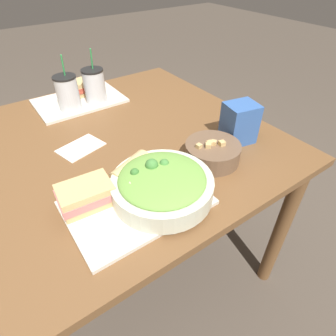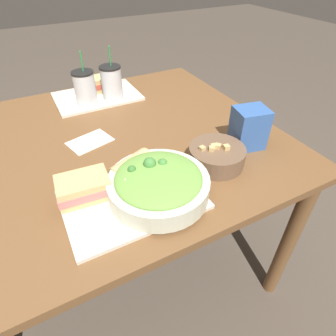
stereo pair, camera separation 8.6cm
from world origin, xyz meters
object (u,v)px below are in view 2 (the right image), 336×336
Objects in this scene: sandwich_far at (100,83)px; napkin_folded at (90,141)px; chip_bag at (249,128)px; baguette_near at (132,167)px; salad_bowl at (158,183)px; drink_cup_red at (112,83)px; sandwich_near at (84,187)px; drink_cup_dark at (85,89)px; soup_bowl at (217,155)px.

sandwich_far reaches higher than napkin_folded.
baguette_near is at bearing -171.25° from chip_bag.
baguette_near is at bearing -76.07° from napkin_folded.
sandwich_far is at bearing 67.23° from napkin_folded.
salad_bowl is 1.98× the size of chip_bag.
drink_cup_red is 1.59× the size of chip_bag.
drink_cup_dark is (0.17, 0.59, 0.04)m from sandwich_near.
salad_bowl reaches higher than soup_bowl.
salad_bowl is 1.85× the size of sandwich_near.
baguette_near is 0.56m from drink_cup_dark.
salad_bowl is 0.12m from baguette_near.
chip_bag is at bearing -54.11° from drink_cup_dark.
salad_bowl is 0.80m from sandwich_far.
sandwich_near is (-0.19, 0.09, -0.01)m from salad_bowl.
sandwich_far is at bearing 102.57° from soup_bowl.
drink_cup_dark is at bearing 78.68° from sandwich_near.
chip_bag is (0.40, 0.09, 0.02)m from salad_bowl.
sandwich_near is 0.68× the size of drink_cup_dark.
chip_bag is (0.43, -0.02, 0.03)m from baguette_near.
napkin_folded is (-0.08, -0.30, -0.08)m from drink_cup_dark.
baguette_near is at bearing -105.47° from sandwich_far.
drink_cup_red reaches higher than sandwich_near.
sandwich_near is 1.03× the size of baguette_near.
chip_bag reaches higher than sandwich_far.
baguette_near is at bearing 12.86° from sandwich_near.
sandwich_far is (-0.17, 0.74, 0.01)m from soup_bowl.
drink_cup_dark is at bearing 137.67° from chip_bag.
soup_bowl is 1.18× the size of sandwich_near.
chip_bag reaches higher than napkin_folded.
soup_bowl is at bearing -124.68° from baguette_near.
salad_bowl is at bearing -101.82° from sandwich_far.
drink_cup_red is (0.13, 0.56, 0.04)m from baguette_near.
soup_bowl is 0.17m from chip_bag.
drink_cup_dark is (-0.02, 0.68, 0.03)m from salad_bowl.
salad_bowl is at bearing -98.30° from drink_cup_red.
soup_bowl and baguette_near have the same top height.
salad_bowl is at bearing -75.43° from napkin_folded.
sandwich_far is 1.04× the size of chip_bag.
drink_cup_red is at bearing -84.76° from sandwich_far.
drink_cup_dark is at bearing -136.49° from sandwich_far.
drink_cup_dark is 0.32m from napkin_folded.
salad_bowl is 1.89× the size of sandwich_far.
salad_bowl reaches higher than napkin_folded.
drink_cup_dark is 1.57× the size of chip_bag.
sandwich_far is at bearing 84.62° from salad_bowl.
napkin_folded is at bearing -7.96° from baguette_near.
sandwich_far is at bearing 73.92° from sandwich_near.
drink_cup_dark reaches higher than baguette_near.
salad_bowl is at bearing -21.43° from sandwich_near.
napkin_folded is at bearing 104.57° from salad_bowl.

